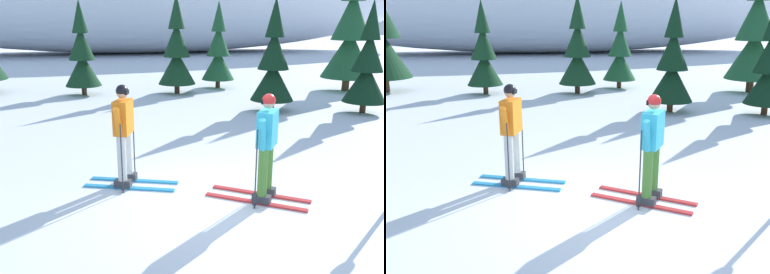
{
  "view_description": "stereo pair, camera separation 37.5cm",
  "coord_description": "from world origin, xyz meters",
  "views": [
    {
      "loc": [
        -1.94,
        -5.62,
        2.78
      ],
      "look_at": [
        -0.47,
        0.71,
        0.95
      ],
      "focal_mm": 39.37,
      "sensor_mm": 36.0,
      "label": 1
    },
    {
      "loc": [
        -1.58,
        -5.7,
        2.78
      ],
      "look_at": [
        -0.47,
        0.71,
        0.95
      ],
      "focal_mm": 39.37,
      "sensor_mm": 36.0,
      "label": 2
    }
  ],
  "objects": [
    {
      "name": "pine_tree_center",
      "position": [
        3.06,
        11.14,
        1.46
      ],
      "size": [
        1.35,
        1.35,
        3.49
      ],
      "color": "#47301E",
      "rests_on": "ground"
    },
    {
      "name": "ground_plane",
      "position": [
        0.0,
        0.0,
        0.0
      ],
      "size": [
        120.0,
        120.0,
        0.0
      ],
      "primitive_type": "plane",
      "color": "white"
    },
    {
      "name": "pine_tree_far_right",
      "position": [
        7.82,
        9.29,
        2.2
      ],
      "size": [
        2.03,
        2.03,
        5.25
      ],
      "color": "#47301E",
      "rests_on": "ground"
    },
    {
      "name": "skier_cyan_jacket",
      "position": [
        0.56,
        0.14,
        0.9
      ],
      "size": [
        1.58,
        1.32,
        1.71
      ],
      "color": "red",
      "rests_on": "ground"
    },
    {
      "name": "pine_tree_center_left",
      "position": [
        1.14,
        10.21,
        1.54
      ],
      "size": [
        1.43,
        1.43,
        3.69
      ],
      "color": "#47301E",
      "rests_on": "ground"
    },
    {
      "name": "skier_orange_jacket",
      "position": [
        -1.51,
        1.28,
        0.93
      ],
      "size": [
        1.63,
        0.99,
        1.75
      ],
      "color": "#2893CC",
      "rests_on": "ground"
    },
    {
      "name": "pine_tree_left",
      "position": [
        -2.34,
        10.65,
        1.45
      ],
      "size": [
        1.34,
        1.34,
        3.48
      ],
      "color": "#47301E",
      "rests_on": "ground"
    },
    {
      "name": "pine_tree_center_right",
      "position": [
        3.39,
        6.4,
        1.43
      ],
      "size": [
        1.32,
        1.32,
        3.43
      ],
      "color": "#47301E",
      "rests_on": "ground"
    },
    {
      "name": "pine_tree_right",
      "position": [
        6.01,
        5.5,
        1.4
      ],
      "size": [
        1.29,
        1.29,
        3.34
      ],
      "color": "#47301E",
      "rests_on": "ground"
    }
  ]
}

